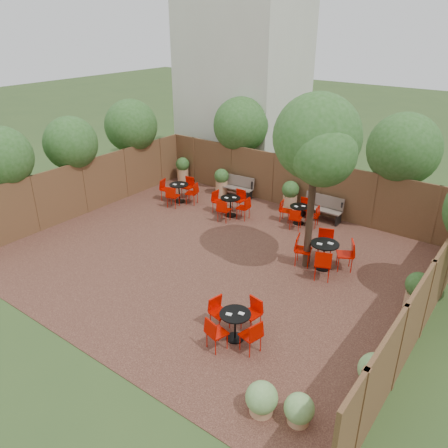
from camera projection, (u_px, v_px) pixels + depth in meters
The scene contains 13 objects.
ground at pixel (214, 259), 13.59m from camera, with size 80.00×80.00×0.00m, color #354F23.
courtyard_paving at pixel (214, 259), 13.58m from camera, with size 12.00×10.00×0.02m, color #381E17.
fence_back at pixel (295, 183), 16.79m from camera, with size 12.00×0.08×2.00m, color #4E321C.
fence_left at pixel (85, 187), 16.41m from camera, with size 0.08×10.00×2.00m, color #4E321C.
fence_right at pixel (426, 300), 9.92m from camera, with size 0.08×10.00×2.00m, color #4E321C.
neighbour_building at pixel (243, 82), 20.13m from camera, with size 5.00×4.00×8.00m, color beige.
overhang_foliage at pixel (237, 144), 15.61m from camera, with size 15.30×10.52×2.42m.
courtyard_tree at pixel (316, 143), 11.63m from camera, with size 2.56×2.46×5.02m.
park_bench_left at pixel (237, 186), 18.04m from camera, with size 1.42×0.56×0.86m.
park_bench_right at pixel (323, 207), 16.00m from camera, with size 1.47×0.50×0.90m.
bistro_tables at pixel (252, 230), 14.43m from camera, with size 8.43×7.89×0.93m.
planters at pixel (265, 201), 16.20m from camera, with size 11.65×4.50×1.18m.
low_shrubs at pixel (322, 389), 8.41m from camera, with size 2.09×2.54×0.74m.
Camera 1 is at (7.31, -9.32, 6.75)m, focal length 35.72 mm.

